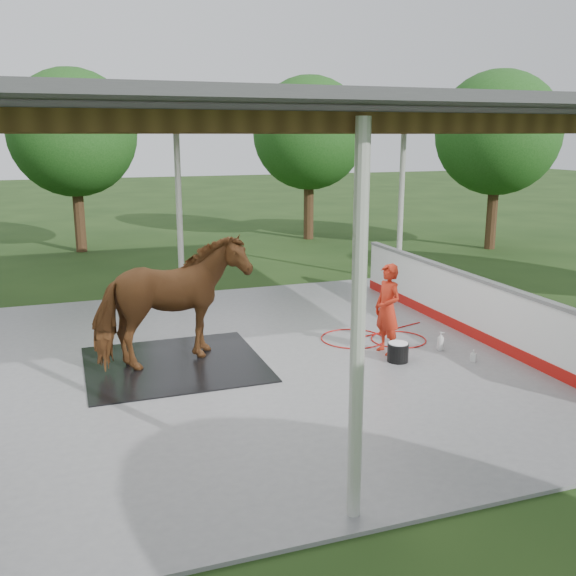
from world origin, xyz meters
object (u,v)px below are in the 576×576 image
object	(u,v)px
handler	(388,309)
wash_bucket	(398,352)
dasher_board	(469,306)
horse	(172,302)

from	to	relation	value
handler	wash_bucket	xyz separation A→B (m)	(-0.03, -0.46, -0.62)
handler	wash_bucket	world-z (taller)	handler
wash_bucket	dasher_board	bearing A→B (deg)	24.38
horse	wash_bucket	xyz separation A→B (m)	(3.55, -1.09, -0.90)
dasher_board	horse	size ratio (longest dim) A/B	3.24
dasher_board	handler	size ratio (longest dim) A/B	5.09
horse	wash_bucket	bearing A→B (deg)	-123.07
horse	handler	world-z (taller)	horse
dasher_board	handler	distance (m)	2.04
horse	handler	xyz separation A→B (m)	(3.58, -0.63, -0.28)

